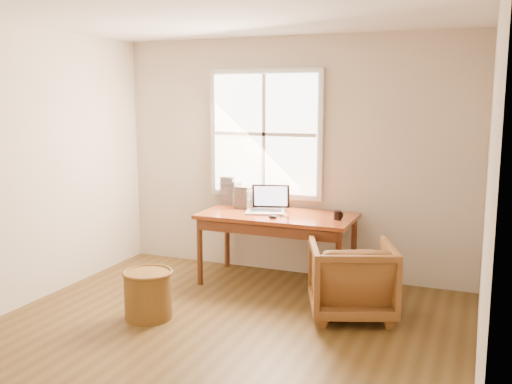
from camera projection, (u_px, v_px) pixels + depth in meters
room_shell at (203, 181)px, 4.35m from camera, size 4.04×4.54×2.64m
desk at (277, 216)px, 5.94m from camera, size 1.60×0.80×0.04m
armchair at (352, 279)px, 5.10m from camera, size 0.95×0.96×0.68m
wicker_stool at (148, 295)px, 5.07m from camera, size 0.50×0.50×0.42m
laptop at (265, 198)px, 5.95m from camera, size 0.53×0.54×0.32m
mouse at (273, 217)px, 5.72m from camera, size 0.11×0.07×0.03m
coffee_mug at (338, 215)px, 5.65m from camera, size 0.09×0.09×0.09m
cd_stack_a at (234, 193)px, 6.44m from camera, size 0.17×0.16×0.27m
cd_stack_b at (243, 197)px, 6.24m from camera, size 0.17×0.15×0.24m
cd_stack_c at (228, 190)px, 6.44m from camera, size 0.16×0.15×0.32m
cd_stack_d at (258, 199)px, 6.33m from camera, size 0.17×0.16×0.17m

